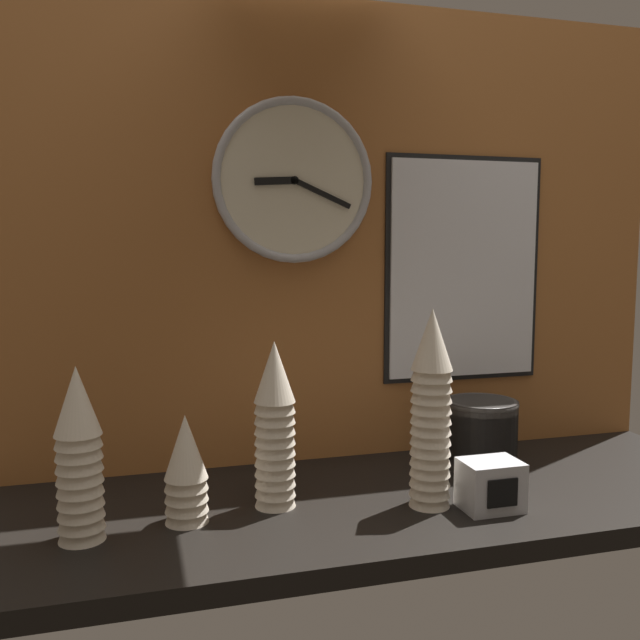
% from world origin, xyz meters
% --- Properties ---
extents(ground_plane, '(1.60, 0.56, 0.04)m').
position_xyz_m(ground_plane, '(0.00, 0.00, -0.02)').
color(ground_plane, black).
extents(wall_tiled_back, '(1.60, 0.03, 1.05)m').
position_xyz_m(wall_tiled_back, '(0.00, 0.27, 0.53)').
color(wall_tiled_back, '#A3602D').
rests_on(wall_tiled_back, ground_plane).
extents(cup_stack_center_right, '(0.08, 0.08, 0.39)m').
position_xyz_m(cup_stack_center_right, '(0.05, -0.09, 0.19)').
color(cup_stack_center_right, beige).
rests_on(cup_stack_center_right, ground_plane).
extents(cup_stack_center_left, '(0.08, 0.08, 0.32)m').
position_xyz_m(cup_stack_center_left, '(-0.24, -0.01, 0.16)').
color(cup_stack_center_left, beige).
rests_on(cup_stack_center_left, ground_plane).
extents(cup_stack_left, '(0.08, 0.08, 0.20)m').
position_xyz_m(cup_stack_left, '(-0.41, -0.04, 0.10)').
color(cup_stack_left, beige).
rests_on(cup_stack_left, ground_plane).
extents(cup_stack_far_left, '(0.08, 0.08, 0.30)m').
position_xyz_m(cup_stack_far_left, '(-0.59, -0.07, 0.15)').
color(cup_stack_far_left, beige).
rests_on(cup_stack_far_left, ground_plane).
extents(bowl_stack_right, '(0.16, 0.16, 0.16)m').
position_xyz_m(bowl_stack_right, '(0.26, 0.09, 0.08)').
color(bowl_stack_right, black).
rests_on(bowl_stack_right, ground_plane).
extents(wall_clock, '(0.36, 0.03, 0.36)m').
position_xyz_m(wall_clock, '(-0.14, 0.23, 0.65)').
color(wall_clock, beige).
extents(menu_board, '(0.41, 0.01, 0.54)m').
position_xyz_m(menu_board, '(0.29, 0.24, 0.44)').
color(menu_board, black).
extents(napkin_dispenser, '(0.11, 0.09, 0.09)m').
position_xyz_m(napkin_dispenser, '(0.16, -0.14, 0.05)').
color(napkin_dispenser, '#B7B7BC').
rests_on(napkin_dispenser, ground_plane).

